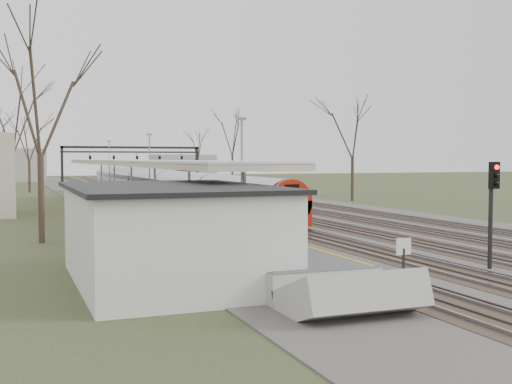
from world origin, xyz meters
TOP-DOWN VIEW (x-y plane):
  - track_bed at (0.26, 55.00)m, footprint 24.00×160.00m
  - platform at (-9.05, 37.50)m, footprint 3.50×69.00m
  - canopy at (-9.05, 32.99)m, footprint 4.10×50.00m
  - station_building at (-12.50, 8.00)m, footprint 6.00×9.00m
  - signal_gantry at (0.29, 84.99)m, footprint 21.00×0.59m
  - tree_west_near at (-16.00, 20.00)m, footprint 5.00×5.00m
  - tree_west_far at (-17.00, 48.00)m, footprint 5.50×5.50m
  - tree_east_far at (14.00, 42.00)m, footprint 5.00×5.00m
  - train_near at (-2.50, 57.40)m, footprint 2.62×75.21m
  - train_far at (4.50, 92.82)m, footprint 2.62×45.21m
  - passenger at (-9.38, 13.58)m, footprint 0.57×0.68m
  - signal_post at (-0.75, 5.89)m, footprint 0.35×0.45m

SIDE VIEW (x-z plane):
  - track_bed at x=0.26m, z-range -0.05..0.17m
  - platform at x=-9.05m, z-range 0.00..1.00m
  - train_near at x=-2.50m, z-range -0.05..3.00m
  - train_far at x=4.50m, z-range -0.05..3.00m
  - station_building at x=-12.50m, z-range 0.00..3.20m
  - passenger at x=-9.38m, z-range 1.00..2.59m
  - signal_post at x=-0.75m, z-range 0.67..4.77m
  - canopy at x=-9.05m, z-range 2.37..5.48m
  - signal_gantry at x=0.29m, z-range 1.87..7.95m
  - tree_west_near at x=-16.00m, z-range 2.14..12.44m
  - tree_east_far at x=14.00m, z-range 2.14..12.44m
  - tree_west_far at x=-17.00m, z-range 2.35..13.68m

